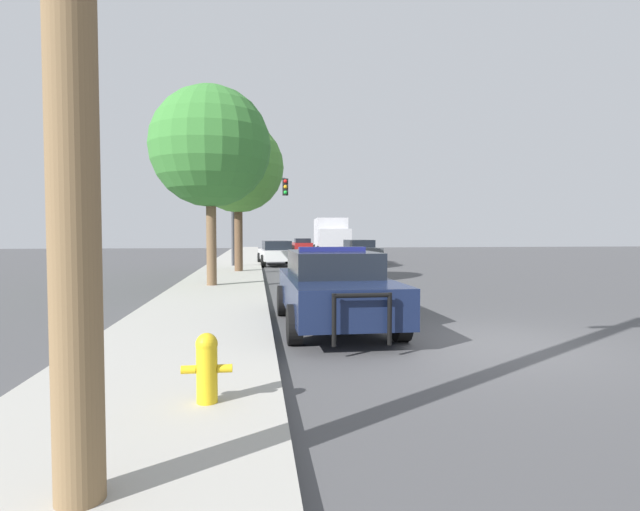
{
  "coord_description": "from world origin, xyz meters",
  "views": [
    {
      "loc": [
        -3.89,
        -7.91,
        1.88
      ],
      "look_at": [
        -0.9,
        15.21,
        0.82
      ],
      "focal_mm": 28.0,
      "sensor_mm": 36.0,
      "label": 1
    }
  ],
  "objects_px": {
    "traffic_light": "(255,202)",
    "car_background_midblock": "(276,252)",
    "police_car": "(334,287)",
    "box_truck": "(331,236)",
    "tree_sidewalk_near": "(210,147)",
    "car_background_distant": "(302,245)",
    "tree_sidewalk_mid": "(238,167)",
    "fire_hydrant": "(207,366)",
    "car_background_oncoming": "(360,251)"
  },
  "relations": [
    {
      "from": "car_background_distant",
      "to": "car_background_midblock",
      "type": "height_order",
      "value": "car_background_midblock"
    },
    {
      "from": "police_car",
      "to": "car_background_distant",
      "type": "height_order",
      "value": "police_car"
    },
    {
      "from": "fire_hydrant",
      "to": "car_background_distant",
      "type": "relative_size",
      "value": 0.17
    },
    {
      "from": "tree_sidewalk_near",
      "to": "tree_sidewalk_mid",
      "type": "relative_size",
      "value": 0.96
    },
    {
      "from": "traffic_light",
      "to": "car_background_distant",
      "type": "xyz_separation_m",
      "value": [
        4.48,
        21.23,
        -2.78
      ]
    },
    {
      "from": "traffic_light",
      "to": "tree_sidewalk_near",
      "type": "height_order",
      "value": "tree_sidewalk_near"
    },
    {
      "from": "car_background_distant",
      "to": "tree_sidewalk_mid",
      "type": "height_order",
      "value": "tree_sidewalk_mid"
    },
    {
      "from": "police_car",
      "to": "traffic_light",
      "type": "height_order",
      "value": "traffic_light"
    },
    {
      "from": "traffic_light",
      "to": "box_truck",
      "type": "bearing_deg",
      "value": 63.74
    },
    {
      "from": "box_truck",
      "to": "police_car",
      "type": "bearing_deg",
      "value": 84.85
    },
    {
      "from": "police_car",
      "to": "tree_sidewalk_mid",
      "type": "height_order",
      "value": "tree_sidewalk_mid"
    },
    {
      "from": "car_background_oncoming",
      "to": "car_background_midblock",
      "type": "distance_m",
      "value": 5.58
    },
    {
      "from": "car_background_distant",
      "to": "tree_sidewalk_near",
      "type": "xyz_separation_m",
      "value": [
        -5.95,
        -31.28,
        3.99
      ]
    },
    {
      "from": "car_background_distant",
      "to": "police_car",
      "type": "bearing_deg",
      "value": -93.62
    },
    {
      "from": "police_car",
      "to": "traffic_light",
      "type": "distance_m",
      "value": 17.46
    },
    {
      "from": "box_truck",
      "to": "tree_sidewalk_mid",
      "type": "xyz_separation_m",
      "value": [
        -6.69,
        -15.79,
        3.25
      ]
    },
    {
      "from": "tree_sidewalk_near",
      "to": "car_background_midblock",
      "type": "bearing_deg",
      "value": 77.43
    },
    {
      "from": "fire_hydrant",
      "to": "tree_sidewalk_mid",
      "type": "xyz_separation_m",
      "value": [
        -0.28,
        18.02,
        4.36
      ]
    },
    {
      "from": "traffic_light",
      "to": "car_background_distant",
      "type": "bearing_deg",
      "value": 78.07
    },
    {
      "from": "tree_sidewalk_near",
      "to": "car_background_distant",
      "type": "bearing_deg",
      "value": 79.23
    },
    {
      "from": "box_truck",
      "to": "fire_hydrant",
      "type": "bearing_deg",
      "value": 82.62
    },
    {
      "from": "car_background_midblock",
      "to": "tree_sidewalk_mid",
      "type": "height_order",
      "value": "tree_sidewalk_mid"
    },
    {
      "from": "police_car",
      "to": "box_truck",
      "type": "distance_m",
      "value": 29.48
    },
    {
      "from": "fire_hydrant",
      "to": "car_background_distant",
      "type": "xyz_separation_m",
      "value": [
        4.99,
        43.07,
        0.22
      ]
    },
    {
      "from": "police_car",
      "to": "box_truck",
      "type": "relative_size",
      "value": 0.69
    },
    {
      "from": "fire_hydrant",
      "to": "car_background_midblock",
      "type": "relative_size",
      "value": 0.16
    },
    {
      "from": "fire_hydrant",
      "to": "police_car",
      "type": "bearing_deg",
      "value": 66.26
    },
    {
      "from": "tree_sidewalk_near",
      "to": "tree_sidewalk_mid",
      "type": "height_order",
      "value": "tree_sidewalk_mid"
    },
    {
      "from": "fire_hydrant",
      "to": "box_truck",
      "type": "xyz_separation_m",
      "value": [
        6.41,
        33.82,
        1.12
      ]
    },
    {
      "from": "fire_hydrant",
      "to": "tree_sidewalk_near",
      "type": "distance_m",
      "value": 12.56
    },
    {
      "from": "car_background_midblock",
      "to": "box_truck",
      "type": "distance_m",
      "value": 11.3
    },
    {
      "from": "box_truck",
      "to": "tree_sidewalk_near",
      "type": "distance_m",
      "value": 23.43
    },
    {
      "from": "fire_hydrant",
      "to": "car_background_oncoming",
      "type": "distance_m",
      "value": 26.32
    },
    {
      "from": "police_car",
      "to": "car_background_distant",
      "type": "xyz_separation_m",
      "value": [
        2.94,
        38.4,
        -0.07
      ]
    },
    {
      "from": "fire_hydrant",
      "to": "car_background_distant",
      "type": "bearing_deg",
      "value": 83.39
    },
    {
      "from": "traffic_light",
      "to": "tree_sidewalk_near",
      "type": "xyz_separation_m",
      "value": [
        -1.47,
        -10.05,
        1.21
      ]
    },
    {
      "from": "tree_sidewalk_near",
      "to": "fire_hydrant",
      "type": "bearing_deg",
      "value": -85.34
    },
    {
      "from": "tree_sidewalk_near",
      "to": "police_car",
      "type": "bearing_deg",
      "value": -67.08
    },
    {
      "from": "fire_hydrant",
      "to": "tree_sidewalk_near",
      "type": "relative_size",
      "value": 0.11
    },
    {
      "from": "car_background_midblock",
      "to": "traffic_light",
      "type": "bearing_deg",
      "value": -127.1
    },
    {
      "from": "car_background_midblock",
      "to": "tree_sidewalk_near",
      "type": "xyz_separation_m",
      "value": [
        -2.63,
        -11.8,
        3.97
      ]
    },
    {
      "from": "car_background_oncoming",
      "to": "tree_sidewalk_mid",
      "type": "height_order",
      "value": "tree_sidewalk_mid"
    },
    {
      "from": "police_car",
      "to": "tree_sidewalk_mid",
      "type": "xyz_separation_m",
      "value": [
        -2.33,
        13.36,
        4.08
      ]
    },
    {
      "from": "traffic_light",
      "to": "car_background_midblock",
      "type": "relative_size",
      "value": 1.06
    },
    {
      "from": "traffic_light",
      "to": "tree_sidewalk_mid",
      "type": "xyz_separation_m",
      "value": [
        -0.78,
        -3.82,
        1.36
      ]
    },
    {
      "from": "car_background_distant",
      "to": "box_truck",
      "type": "height_order",
      "value": "box_truck"
    },
    {
      "from": "box_truck",
      "to": "car_background_distant",
      "type": "bearing_deg",
      "value": -77.9
    },
    {
      "from": "car_background_distant",
      "to": "tree_sidewalk_mid",
      "type": "xyz_separation_m",
      "value": [
        -5.27,
        -25.05,
        4.15
      ]
    },
    {
      "from": "fire_hydrant",
      "to": "tree_sidewalk_near",
      "type": "bearing_deg",
      "value": 94.66
    },
    {
      "from": "car_background_distant",
      "to": "box_truck",
      "type": "bearing_deg",
      "value": -80.51
    }
  ]
}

